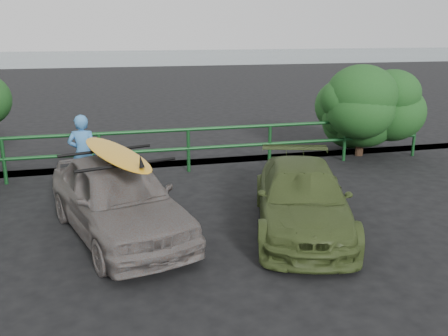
# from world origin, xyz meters

# --- Properties ---
(ground) EXTENTS (80.00, 80.00, 0.00)m
(ground) POSITION_xyz_m (0.00, 0.00, 0.00)
(ground) COLOR black
(ocean) EXTENTS (200.00, 200.00, 0.00)m
(ocean) POSITION_xyz_m (0.00, 60.00, 0.00)
(ocean) COLOR slate
(ocean) RESTS_ON ground
(guardrail) EXTENTS (14.00, 0.08, 1.04)m
(guardrail) POSITION_xyz_m (0.00, 5.00, 0.52)
(guardrail) COLOR #123F1A
(guardrail) RESTS_ON ground
(shrub_right) EXTENTS (3.20, 2.40, 2.20)m
(shrub_right) POSITION_xyz_m (5.00, 5.50, 1.10)
(shrub_right) COLOR #1C491B
(shrub_right) RESTS_ON ground
(sedan) EXTENTS (2.46, 4.01, 1.27)m
(sedan) POSITION_xyz_m (-0.78, 1.57, 0.64)
(sedan) COLOR #5F5855
(sedan) RESTS_ON ground
(olive_vehicle) EXTENTS (2.54, 3.95, 1.07)m
(olive_vehicle) POSITION_xyz_m (2.18, 1.09, 0.53)
(olive_vehicle) COLOR #394820
(olive_vehicle) RESTS_ON ground
(man) EXTENTS (0.64, 0.48, 1.61)m
(man) POSITION_xyz_m (-1.33, 4.01, 0.80)
(man) COLOR #3C78B5
(man) RESTS_ON ground
(roof_rack) EXTENTS (1.78, 1.46, 0.05)m
(roof_rack) POSITION_xyz_m (-0.78, 1.57, 1.30)
(roof_rack) COLOR black
(roof_rack) RESTS_ON sedan
(surfboard) EXTENTS (1.27, 2.75, 0.08)m
(surfboard) POSITION_xyz_m (-0.78, 1.57, 1.37)
(surfboard) COLOR orange
(surfboard) RESTS_ON roof_rack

